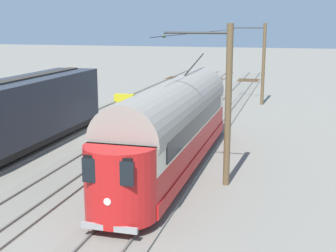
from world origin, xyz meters
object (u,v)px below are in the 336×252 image
object	(u,v)px
catenary_pole_foreground	(262,62)
track_end_bumper	(125,99)
boxcar_adjacent	(24,111)
catenary_pole_mid_near	(226,103)
vintage_streetcar	(174,123)

from	to	relation	value
catenary_pole_foreground	track_end_bumper	distance (m)	12.41
boxcar_adjacent	catenary_pole_mid_near	distance (m)	12.19
vintage_streetcar	boxcar_adjacent	xyz separation A→B (m)	(8.99, -1.29, -0.09)
catenary_pole_mid_near	track_end_bumper	size ratio (longest dim) A/B	3.87
boxcar_adjacent	track_end_bumper	size ratio (longest dim) A/B	7.61
vintage_streetcar	track_end_bumper	xyz separation A→B (m)	(8.98, -17.11, -1.86)
boxcar_adjacent	track_end_bumper	bearing A→B (deg)	-90.01
vintage_streetcar	catenary_pole_mid_near	distance (m)	3.51
boxcar_adjacent	track_end_bumper	distance (m)	15.92
track_end_bumper	catenary_pole_mid_near	bearing A→B (deg)	121.90
vintage_streetcar	catenary_pole_mid_near	world-z (taller)	catenary_pole_mid_near
catenary_pole_foreground	catenary_pole_mid_near	distance (m)	21.29
boxcar_adjacent	vintage_streetcar	bearing A→B (deg)	171.86
vintage_streetcar	boxcar_adjacent	size ratio (longest dim) A/B	1.22
vintage_streetcar	boxcar_adjacent	distance (m)	9.08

